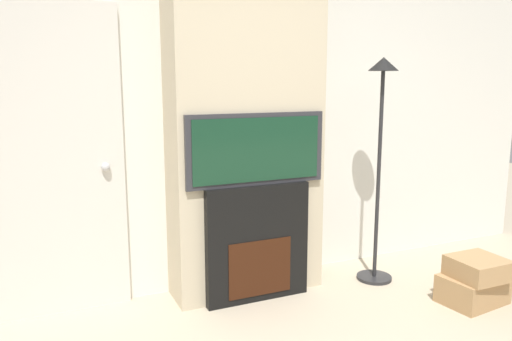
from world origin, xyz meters
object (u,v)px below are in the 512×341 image
(television, at_px, (256,149))
(floor_lamp, at_px, (380,134))
(fireplace, at_px, (256,243))
(box_stack, at_px, (475,281))

(television, relative_size, floor_lamp, 0.59)
(floor_lamp, bearing_deg, fireplace, 176.19)
(fireplace, height_order, floor_lamp, floor_lamp)
(floor_lamp, relative_size, box_stack, 3.66)
(fireplace, relative_size, box_stack, 1.78)
(television, relative_size, box_stack, 2.16)
(fireplace, relative_size, floor_lamp, 0.49)
(fireplace, bearing_deg, floor_lamp, -3.81)
(fireplace, bearing_deg, box_stack, -27.48)
(floor_lamp, height_order, box_stack, floor_lamp)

